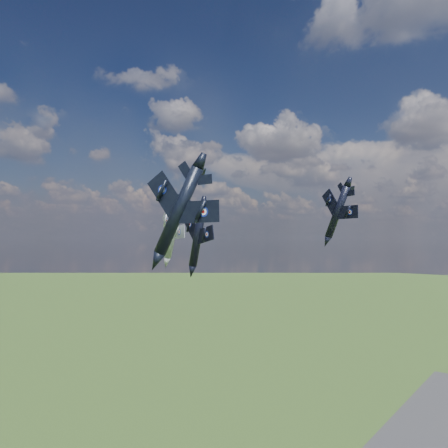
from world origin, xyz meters
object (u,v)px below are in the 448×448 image
Objects in this scene: jet_lead_navy at (198,236)px; jet_high_navy at (338,212)px; jet_left_silver at (172,232)px; jet_right_navy at (179,211)px.

jet_lead_navy is 25.27m from jet_high_navy.
jet_left_silver is at bearing -146.27° from jet_high_navy.
jet_right_navy is (11.94, -16.83, 2.72)m from jet_lead_navy.
jet_left_silver is (-32.49, -7.60, -3.36)m from jet_high_navy.
jet_high_navy is 0.85× the size of jet_left_silver.
jet_left_silver is at bearing 120.62° from jet_right_navy.
jet_lead_navy is 21.97m from jet_left_silver.
jet_lead_navy is at bearing -16.11° from jet_left_silver.
jet_lead_navy is 20.81m from jet_right_navy.
jet_high_navy is 33.53m from jet_left_silver.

